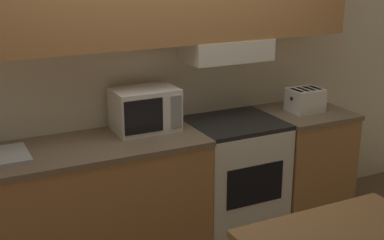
# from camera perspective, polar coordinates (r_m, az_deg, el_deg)

# --- Properties ---
(ground_plane) EXTENTS (16.00, 16.00, 0.00)m
(ground_plane) POSITION_cam_1_polar(r_m,az_deg,el_deg) (4.36, -3.95, -11.21)
(ground_plane) COLOR brown
(wall_back) EXTENTS (5.37, 0.38, 2.55)m
(wall_back) POSITION_cam_1_polar(r_m,az_deg,el_deg) (3.82, -3.87, 8.65)
(wall_back) COLOR silver
(wall_back) RESTS_ON ground_plane
(lower_counter_main) EXTENTS (1.69, 0.64, 0.89)m
(lower_counter_main) POSITION_cam_1_polar(r_m,az_deg,el_deg) (3.71, -11.62, -9.19)
(lower_counter_main) COLOR #B27A47
(lower_counter_main) RESTS_ON ground_plane
(lower_counter_right_stub) EXTENTS (0.62, 0.64, 0.89)m
(lower_counter_right_stub) POSITION_cam_1_polar(r_m,az_deg,el_deg) (4.48, 11.70, -4.46)
(lower_counter_right_stub) COLOR #B27A47
(lower_counter_right_stub) RESTS_ON ground_plane
(stove_range) EXTENTS (0.67, 0.61, 0.89)m
(stove_range) POSITION_cam_1_polar(r_m,az_deg,el_deg) (4.14, 4.44, -6.01)
(stove_range) COLOR white
(stove_range) RESTS_ON ground_plane
(microwave) EXTENTS (0.44, 0.32, 0.30)m
(microwave) POSITION_cam_1_polar(r_m,az_deg,el_deg) (3.75, -5.03, 1.14)
(microwave) COLOR white
(microwave) RESTS_ON lower_counter_main
(toaster) EXTENTS (0.27, 0.21, 0.18)m
(toaster) POSITION_cam_1_polar(r_m,az_deg,el_deg) (4.29, 11.98, 2.11)
(toaster) COLOR white
(toaster) RESTS_ON lower_counter_right_stub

